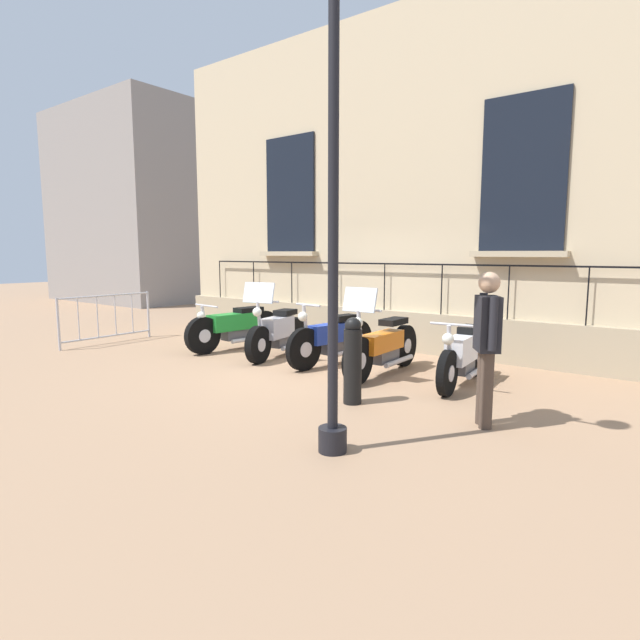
{
  "coord_description": "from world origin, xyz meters",
  "views": [
    {
      "loc": [
        6.73,
        5.16,
        1.92
      ],
      "look_at": [
        -0.0,
        0.0,
        0.8
      ],
      "focal_mm": 28.54,
      "sensor_mm": 36.0,
      "label": 1
    }
  ],
  "objects_px": {
    "lamppost": "(334,121)",
    "pedestrian_standing": "(487,340)",
    "bollard": "(353,360)",
    "motorcycle_orange": "(383,346)",
    "motorcycle_silver": "(278,333)",
    "motorcycle_white": "(463,356)",
    "motorcycle_blue": "(332,339)",
    "motorcycle_green": "(235,327)",
    "crowd_barrier": "(107,317)"
  },
  "relations": [
    {
      "from": "crowd_barrier",
      "to": "bollard",
      "type": "height_order",
      "value": "bollard"
    },
    {
      "from": "motorcycle_silver",
      "to": "motorcycle_blue",
      "type": "distance_m",
      "value": 1.2
    },
    {
      "from": "motorcycle_blue",
      "to": "motorcycle_white",
      "type": "distance_m",
      "value": 2.34
    },
    {
      "from": "motorcycle_blue",
      "to": "pedestrian_standing",
      "type": "bearing_deg",
      "value": 64.74
    },
    {
      "from": "motorcycle_green",
      "to": "lamppost",
      "type": "distance_m",
      "value": 6.22
    },
    {
      "from": "motorcycle_silver",
      "to": "crowd_barrier",
      "type": "distance_m",
      "value": 4.03
    },
    {
      "from": "motorcycle_blue",
      "to": "motorcycle_orange",
      "type": "relative_size",
      "value": 0.91
    },
    {
      "from": "motorcycle_silver",
      "to": "crowd_barrier",
      "type": "height_order",
      "value": "motorcycle_silver"
    },
    {
      "from": "motorcycle_green",
      "to": "bollard",
      "type": "distance_m",
      "value": 4.28
    },
    {
      "from": "crowd_barrier",
      "to": "motorcycle_orange",
      "type": "bearing_deg",
      "value": 100.3
    },
    {
      "from": "motorcycle_orange",
      "to": "bollard",
      "type": "xyz_separation_m",
      "value": [
        1.58,
        0.49,
        0.11
      ]
    },
    {
      "from": "motorcycle_white",
      "to": "lamppost",
      "type": "xyz_separation_m",
      "value": [
        3.17,
        -0.03,
        2.67
      ]
    },
    {
      "from": "lamppost",
      "to": "crowd_barrier",
      "type": "height_order",
      "value": "lamppost"
    },
    {
      "from": "motorcycle_green",
      "to": "bollard",
      "type": "relative_size",
      "value": 1.97
    },
    {
      "from": "motorcycle_white",
      "to": "pedestrian_standing",
      "type": "distance_m",
      "value": 1.86
    },
    {
      "from": "bollard",
      "to": "pedestrian_standing",
      "type": "distance_m",
      "value": 1.71
    },
    {
      "from": "motorcycle_blue",
      "to": "lamppost",
      "type": "relative_size",
      "value": 0.43
    },
    {
      "from": "motorcycle_orange",
      "to": "crowd_barrier",
      "type": "bearing_deg",
      "value": -79.7
    },
    {
      "from": "motorcycle_silver",
      "to": "bollard",
      "type": "xyz_separation_m",
      "value": [
        1.62,
        2.76,
        0.11
      ]
    },
    {
      "from": "motorcycle_orange",
      "to": "motorcycle_white",
      "type": "height_order",
      "value": "motorcycle_orange"
    },
    {
      "from": "motorcycle_blue",
      "to": "pedestrian_standing",
      "type": "distance_m",
      "value": 3.59
    },
    {
      "from": "crowd_barrier",
      "to": "lamppost",
      "type": "bearing_deg",
      "value": 75.39
    },
    {
      "from": "motorcycle_orange",
      "to": "motorcycle_green",
      "type": "bearing_deg",
      "value": -91.22
    },
    {
      "from": "bollard",
      "to": "motorcycle_white",
      "type": "bearing_deg",
      "value": 155.81
    },
    {
      "from": "pedestrian_standing",
      "to": "motorcycle_silver",
      "type": "bearing_deg",
      "value": -108.24
    },
    {
      "from": "motorcycle_white",
      "to": "lamppost",
      "type": "bearing_deg",
      "value": -0.58
    },
    {
      "from": "motorcycle_green",
      "to": "motorcycle_white",
      "type": "xyz_separation_m",
      "value": [
        -0.06,
        4.72,
        -0.01
      ]
    },
    {
      "from": "motorcycle_silver",
      "to": "motorcycle_orange",
      "type": "xyz_separation_m",
      "value": [
        0.04,
        2.27,
        0.0
      ]
    },
    {
      "from": "motorcycle_white",
      "to": "motorcycle_blue",
      "type": "bearing_deg",
      "value": -89.27
    },
    {
      "from": "motorcycle_blue",
      "to": "bollard",
      "type": "height_order",
      "value": "bollard"
    },
    {
      "from": "motorcycle_silver",
      "to": "motorcycle_orange",
      "type": "bearing_deg",
      "value": 88.97
    },
    {
      "from": "motorcycle_orange",
      "to": "pedestrian_standing",
      "type": "distance_m",
      "value": 2.61
    },
    {
      "from": "motorcycle_green",
      "to": "crowd_barrier",
      "type": "relative_size",
      "value": 1.04
    },
    {
      "from": "crowd_barrier",
      "to": "pedestrian_standing",
      "type": "xyz_separation_m",
      "value": [
        0.3,
        8.27,
        0.41
      ]
    },
    {
      "from": "motorcycle_orange",
      "to": "motorcycle_white",
      "type": "distance_m",
      "value": 1.27
    },
    {
      "from": "pedestrian_standing",
      "to": "bollard",
      "type": "bearing_deg",
      "value": -84.05
    },
    {
      "from": "motorcycle_orange",
      "to": "crowd_barrier",
      "type": "distance_m",
      "value": 6.23
    },
    {
      "from": "lamppost",
      "to": "motorcycle_silver",
      "type": "bearing_deg",
      "value": -131.29
    },
    {
      "from": "motorcycle_green",
      "to": "crowd_barrier",
      "type": "bearing_deg",
      "value": -66.05
    },
    {
      "from": "motorcycle_orange",
      "to": "crowd_barrier",
      "type": "height_order",
      "value": "motorcycle_orange"
    },
    {
      "from": "motorcycle_blue",
      "to": "bollard",
      "type": "xyz_separation_m",
      "value": [
        1.69,
        1.56,
        0.12
      ]
    },
    {
      "from": "motorcycle_silver",
      "to": "motorcycle_orange",
      "type": "relative_size",
      "value": 0.91
    },
    {
      "from": "motorcycle_silver",
      "to": "bollard",
      "type": "relative_size",
      "value": 1.81
    },
    {
      "from": "lamppost",
      "to": "motorcycle_white",
      "type": "bearing_deg",
      "value": 179.42
    },
    {
      "from": "lamppost",
      "to": "pedestrian_standing",
      "type": "bearing_deg",
      "value": 150.73
    },
    {
      "from": "motorcycle_green",
      "to": "motorcycle_white",
      "type": "height_order",
      "value": "motorcycle_white"
    },
    {
      "from": "crowd_barrier",
      "to": "pedestrian_standing",
      "type": "bearing_deg",
      "value": 87.94
    },
    {
      "from": "motorcycle_green",
      "to": "pedestrian_standing",
      "type": "relative_size",
      "value": 1.28
    },
    {
      "from": "motorcycle_orange",
      "to": "lamppost",
      "type": "bearing_deg",
      "value": 22.06
    },
    {
      "from": "lamppost",
      "to": "crowd_barrier",
      "type": "bearing_deg",
      "value": -104.61
    }
  ]
}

